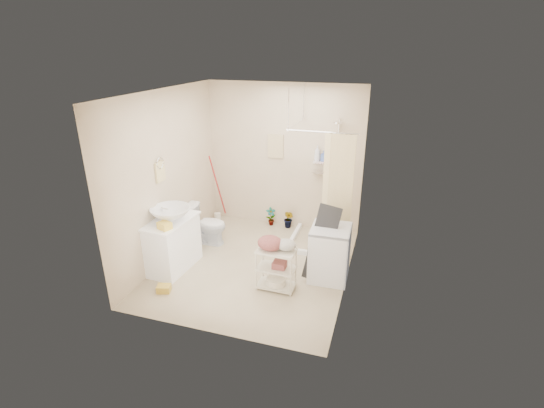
# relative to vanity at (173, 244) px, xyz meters

# --- Properties ---
(floor) EXTENTS (3.20, 3.20, 0.00)m
(floor) POSITION_rel_vanity_xyz_m (1.16, 0.41, -0.40)
(floor) COLOR tan
(floor) RESTS_ON ground
(ceiling) EXTENTS (2.80, 3.20, 0.04)m
(ceiling) POSITION_rel_vanity_xyz_m (1.16, 0.41, 2.20)
(ceiling) COLOR silver
(ceiling) RESTS_ON ground
(wall_back) EXTENTS (2.80, 0.04, 2.60)m
(wall_back) POSITION_rel_vanity_xyz_m (1.16, 2.01, 0.90)
(wall_back) COLOR beige
(wall_back) RESTS_ON ground
(wall_front) EXTENTS (2.80, 0.04, 2.60)m
(wall_front) POSITION_rel_vanity_xyz_m (1.16, -1.19, 0.90)
(wall_front) COLOR beige
(wall_front) RESTS_ON ground
(wall_left) EXTENTS (0.04, 3.20, 2.60)m
(wall_left) POSITION_rel_vanity_xyz_m (-0.24, 0.41, 0.90)
(wall_left) COLOR beige
(wall_left) RESTS_ON ground
(wall_right) EXTENTS (0.04, 3.20, 2.60)m
(wall_right) POSITION_rel_vanity_xyz_m (2.56, 0.41, 0.90)
(wall_right) COLOR beige
(wall_right) RESTS_ON ground
(vanity) EXTENTS (0.56, 0.93, 0.79)m
(vanity) POSITION_rel_vanity_xyz_m (0.00, 0.00, 0.00)
(vanity) COLOR white
(vanity) RESTS_ON ground
(sink) EXTENTS (0.66, 0.66, 0.20)m
(sink) POSITION_rel_vanity_xyz_m (0.02, -0.00, 0.50)
(sink) COLOR silver
(sink) RESTS_ON vanity
(counter_basket) EXTENTS (0.22, 0.20, 0.10)m
(counter_basket) POSITION_rel_vanity_xyz_m (0.09, -0.28, 0.45)
(counter_basket) COLOR yellow
(counter_basket) RESTS_ON vanity
(floor_basket) EXTENTS (0.31, 0.26, 0.14)m
(floor_basket) POSITION_rel_vanity_xyz_m (0.19, -0.62, -0.33)
(floor_basket) COLOR gold
(floor_basket) RESTS_ON ground
(toilet) EXTENTS (0.68, 0.40, 0.69)m
(toilet) POSITION_rel_vanity_xyz_m (0.12, 0.89, -0.05)
(toilet) COLOR silver
(toilet) RESTS_ON ground
(mop) EXTENTS (0.14, 0.14, 1.30)m
(mop) POSITION_rel_vanity_xyz_m (-0.12, 1.84, 0.25)
(mop) COLOR #A61F20
(mop) RESTS_ON ground
(potted_plant_a) EXTENTS (0.22, 0.21, 0.35)m
(potted_plant_a) POSITION_rel_vanity_xyz_m (0.96, 1.88, -0.22)
(potted_plant_a) COLOR brown
(potted_plant_a) RESTS_ON ground
(potted_plant_b) EXTENTS (0.25, 0.23, 0.35)m
(potted_plant_b) POSITION_rel_vanity_xyz_m (1.31, 1.87, -0.22)
(potted_plant_b) COLOR brown
(potted_plant_b) RESTS_ON ground
(hanging_towel) EXTENTS (0.28, 0.03, 0.42)m
(hanging_towel) POSITION_rel_vanity_xyz_m (1.01, 1.99, 1.10)
(hanging_towel) COLOR beige
(hanging_towel) RESTS_ON wall_back
(towel_ring) EXTENTS (0.04, 0.22, 0.34)m
(towel_ring) POSITION_rel_vanity_xyz_m (-0.22, 0.21, 1.07)
(towel_ring) COLOR beige
(towel_ring) RESTS_ON wall_left
(tp_holder) EXTENTS (0.08, 0.12, 0.14)m
(tp_holder) POSITION_rel_vanity_xyz_m (-0.20, 0.46, 0.32)
(tp_holder) COLOR white
(tp_holder) RESTS_ON wall_left
(shower) EXTENTS (1.10, 1.10, 2.10)m
(shower) POSITION_rel_vanity_xyz_m (2.01, 1.46, 0.65)
(shower) COLOR white
(shower) RESTS_ON ground
(shampoo_bottle_a) EXTENTS (0.12, 0.12, 0.26)m
(shampoo_bottle_a) POSITION_rel_vanity_xyz_m (1.77, 1.94, 1.05)
(shampoo_bottle_a) COLOR silver
(shampoo_bottle_a) RESTS_ON shower
(shampoo_bottle_b) EXTENTS (0.09, 0.09, 0.18)m
(shampoo_bottle_b) POSITION_rel_vanity_xyz_m (1.88, 1.95, 1.01)
(shampoo_bottle_b) COLOR #405BA8
(shampoo_bottle_b) RESTS_ON shower
(washing_machine) EXTENTS (0.56, 0.58, 0.80)m
(washing_machine) POSITION_rel_vanity_xyz_m (2.30, 0.42, 0.00)
(washing_machine) COLOR silver
(washing_machine) RESTS_ON ground
(laundry_rack) EXTENTS (0.53, 0.32, 0.72)m
(laundry_rack) POSITION_rel_vanity_xyz_m (1.65, -0.07, -0.04)
(laundry_rack) COLOR beige
(laundry_rack) RESTS_ON ground
(ironing_board) EXTENTS (0.33, 0.11, 1.15)m
(ironing_board) POSITION_rel_vanity_xyz_m (2.19, 0.36, 0.18)
(ironing_board) COLOR black
(ironing_board) RESTS_ON ground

